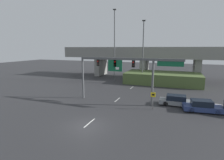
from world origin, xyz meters
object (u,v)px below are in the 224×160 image
object	(u,v)px
signal_gantry	(123,67)
speed_limit_sign	(153,98)
parked_sedan_near_right	(177,101)
parked_sedan_mid_right	(202,106)
highway_light_pole_far	(115,44)
highway_light_pole_near	(143,51)

from	to	relation	value
signal_gantry	speed_limit_sign	distance (m)	5.91
parked_sedan_near_right	parked_sedan_mid_right	distance (m)	3.31
signal_gantry	speed_limit_sign	xyz separation A→B (m)	(4.43, -1.42, -3.64)
signal_gantry	highway_light_pole_far	bearing A→B (deg)	114.11
parked_sedan_mid_right	highway_light_pole_far	bearing A→B (deg)	131.16
parked_sedan_mid_right	highway_light_pole_near	bearing A→B (deg)	118.02
highway_light_pole_far	parked_sedan_near_right	bearing A→B (deg)	-44.63
signal_gantry	parked_sedan_near_right	distance (m)	8.69
speed_limit_sign	highway_light_pole_near	distance (m)	17.96
highway_light_pole_far	parked_sedan_mid_right	world-z (taller)	highway_light_pole_far
parked_sedan_mid_right	speed_limit_sign	bearing A→B (deg)	-173.44
parked_sedan_near_right	signal_gantry	bearing A→B (deg)	-169.43
signal_gantry	speed_limit_sign	size ratio (longest dim) A/B	6.30
parked_sedan_near_right	parked_sedan_mid_right	world-z (taller)	parked_sedan_mid_right
parked_sedan_near_right	speed_limit_sign	bearing A→B (deg)	-135.62
signal_gantry	parked_sedan_near_right	world-z (taller)	signal_gantry
highway_light_pole_far	speed_limit_sign	bearing A→B (deg)	-56.10
highway_light_pole_far	signal_gantry	bearing A→B (deg)	-65.89
speed_limit_sign	highway_light_pole_far	world-z (taller)	highway_light_pole_far
speed_limit_sign	parked_sedan_near_right	distance (m)	4.14
parked_sedan_near_right	highway_light_pole_near	bearing A→B (deg)	118.27
highway_light_pole_near	highway_light_pole_far	size ratio (longest dim) A/B	0.83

